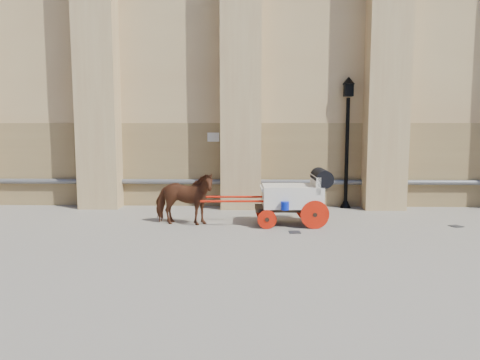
{
  "coord_description": "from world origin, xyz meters",
  "views": [
    {
      "loc": [
        -0.62,
        -12.78,
        2.98
      ],
      "look_at": [
        -0.97,
        0.82,
        1.34
      ],
      "focal_mm": 35.0,
      "sensor_mm": 36.0,
      "label": 1
    }
  ],
  "objects": [
    {
      "name": "ground",
      "position": [
        0.0,
        0.0,
        0.0
      ],
      "size": [
        90.0,
        90.0,
        0.0
      ],
      "primitive_type": "plane",
      "color": "slate",
      "rests_on": "ground"
    },
    {
      "name": "horse",
      "position": [
        -2.62,
        0.77,
        0.78
      ],
      "size": [
        1.95,
        1.09,
        1.57
      ],
      "primitive_type": "imported",
      "rotation": [
        0.0,
        0.0,
        1.44
      ],
      "color": "#58311C",
      "rests_on": "ground"
    },
    {
      "name": "drain_grate_far",
      "position": [
        5.34,
        0.75,
        0.01
      ],
      "size": [
        0.42,
        0.42,
        0.01
      ],
      "primitive_type": "cube",
      "rotation": [
        0.0,
        0.0,
        0.4
      ],
      "color": "black",
      "rests_on": "ground"
    },
    {
      "name": "street_lamp",
      "position": [
        2.72,
        3.76,
        2.46
      ],
      "size": [
        0.43,
        0.43,
        4.6
      ],
      "color": "black",
      "rests_on": "ground"
    },
    {
      "name": "carriage",
      "position": [
        0.7,
        0.88,
        0.9
      ],
      "size": [
        3.82,
        1.38,
        1.66
      ],
      "rotation": [
        0.0,
        0.0,
        0.03
      ],
      "color": "black",
      "rests_on": "ground"
    },
    {
      "name": "drain_grate_near",
      "position": [
        0.57,
        -0.14,
        0.01
      ],
      "size": [
        0.34,
        0.34,
        0.01
      ],
      "primitive_type": "cube",
      "rotation": [
        0.0,
        0.0,
        0.06
      ],
      "color": "black",
      "rests_on": "ground"
    }
  ]
}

